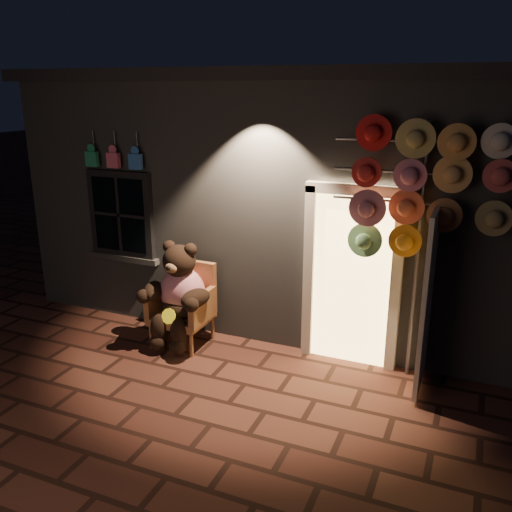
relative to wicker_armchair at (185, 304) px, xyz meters
The scene contains 5 objects.
ground 1.46m from the wicker_armchair, 56.41° to the right, with size 60.00×60.00×0.00m, color #552D20.
shop_building 3.19m from the wicker_armchair, 75.21° to the left, with size 7.30×5.95×3.51m.
wicker_armchair is the anchor object (origin of this frame).
teddy_bear 0.22m from the wicker_armchair, 90.59° to the right, with size 0.98×0.76×1.35m.
hat_rack 3.31m from the wicker_armchair, ahead, with size 1.86×0.22×2.93m.
Camera 1 is at (2.65, -4.54, 3.25)m, focal length 38.00 mm.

